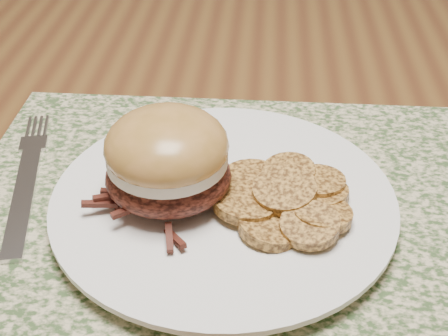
{
  "coord_description": "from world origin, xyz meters",
  "views": [
    {
      "loc": [
        -0.18,
        -0.54,
        1.08
      ],
      "look_at": [
        -0.21,
        -0.14,
        0.79
      ],
      "focal_mm": 50.0,
      "sensor_mm": 36.0,
      "label": 1
    }
  ],
  "objects_px": {
    "pork_sandwich": "(167,159)",
    "fork": "(27,177)",
    "dinner_plate": "(224,203)",
    "dining_table": "(429,189)"
  },
  "relations": [
    {
      "from": "dinner_plate",
      "to": "fork",
      "type": "distance_m",
      "value": 0.18
    },
    {
      "from": "pork_sandwich",
      "to": "fork",
      "type": "height_order",
      "value": "pork_sandwich"
    },
    {
      "from": "dinner_plate",
      "to": "fork",
      "type": "bearing_deg",
      "value": 170.12
    },
    {
      "from": "dinner_plate",
      "to": "dining_table",
      "type": "bearing_deg",
      "value": 36.1
    },
    {
      "from": "fork",
      "to": "dinner_plate",
      "type": "bearing_deg",
      "value": -22.05
    },
    {
      "from": "pork_sandwich",
      "to": "fork",
      "type": "xyz_separation_m",
      "value": [
        -0.13,
        0.03,
        -0.05
      ]
    },
    {
      "from": "pork_sandwich",
      "to": "fork",
      "type": "distance_m",
      "value": 0.14
    },
    {
      "from": "dining_table",
      "to": "pork_sandwich",
      "type": "height_order",
      "value": "pork_sandwich"
    },
    {
      "from": "dinner_plate",
      "to": "pork_sandwich",
      "type": "distance_m",
      "value": 0.06
    },
    {
      "from": "dining_table",
      "to": "dinner_plate",
      "type": "height_order",
      "value": "dinner_plate"
    }
  ]
}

